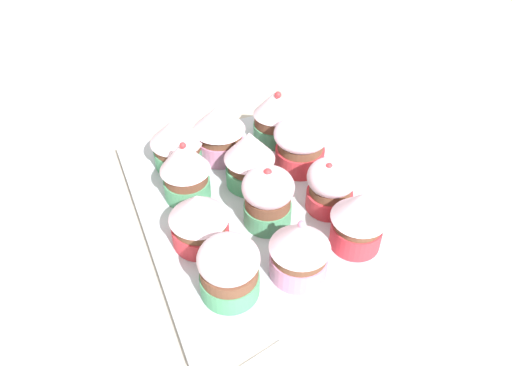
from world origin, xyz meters
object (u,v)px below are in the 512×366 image
at_px(baking_tray, 256,206).
at_px(cupcake_9, 199,219).
at_px(cupcake_4, 299,249).
at_px(cupcake_8, 229,269).
at_px(cupcake_2, 300,144).
at_px(cupcake_0, 359,218).
at_px(cupcake_1, 331,185).
at_px(cupcake_6, 249,158).
at_px(cupcake_7, 219,130).
at_px(cupcake_5, 271,196).
at_px(cupcake_10, 185,169).
at_px(cupcake_3, 274,116).
at_px(cupcake_11, 177,141).

distance_m(baking_tray, cupcake_9, 0.09).
bearing_deg(cupcake_4, cupcake_8, 86.21).
bearing_deg(cupcake_2, cupcake_4, 152.96).
relative_size(cupcake_0, cupcake_4, 1.00).
height_order(cupcake_1, cupcake_6, cupcake_6).
bearing_deg(cupcake_9, cupcake_1, -92.42).
relative_size(cupcake_2, cupcake_8, 0.99).
xyz_separation_m(cupcake_2, cupcake_7, (0.06, 0.08, 0.00)).
height_order(cupcake_5, cupcake_10, cupcake_10).
height_order(baking_tray, cupcake_3, cupcake_3).
bearing_deg(cupcake_8, cupcake_0, -87.37).
relative_size(cupcake_0, cupcake_6, 0.97).
distance_m(cupcake_4, cupcake_7, 0.21).
bearing_deg(cupcake_2, cupcake_9, 115.37).
bearing_deg(cupcake_10, cupcake_7, -46.49).
xyz_separation_m(cupcake_4, cupcake_8, (0.00, 0.07, -0.00)).
relative_size(cupcake_5, cupcake_9, 1.13).
bearing_deg(cupcake_7, cupcake_9, 152.35).
distance_m(cupcake_4, cupcake_6, 0.14).
height_order(cupcake_9, cupcake_10, cupcake_10).
xyz_separation_m(baking_tray, cupcake_6, (0.03, -0.01, 0.04)).
xyz_separation_m(cupcake_7, cupcake_8, (-0.20, 0.06, -0.01)).
relative_size(cupcake_8, cupcake_10, 0.82).
height_order(cupcake_2, cupcake_10, cupcake_10).
xyz_separation_m(cupcake_1, cupcake_6, (0.07, 0.07, 0.01)).
relative_size(cupcake_2, cupcake_4, 0.92).
distance_m(cupcake_1, cupcake_9, 0.15).
bearing_deg(cupcake_9, cupcake_7, -27.65).
relative_size(cupcake_6, cupcake_11, 1.10).
relative_size(cupcake_8, cupcake_9, 1.02).
relative_size(baking_tray, cupcake_1, 5.01).
distance_m(cupcake_5, cupcake_6, 0.07).
relative_size(cupcake_2, cupcake_9, 1.01).
xyz_separation_m(cupcake_2, cupcake_9, (-0.07, 0.15, -0.00)).
distance_m(cupcake_4, cupcake_5, 0.08).
bearing_deg(cupcake_11, cupcake_1, -135.83).
height_order(cupcake_0, cupcake_6, cupcake_6).
relative_size(cupcake_1, cupcake_7, 0.88).
height_order(cupcake_5, cupcake_11, cupcake_5).
bearing_deg(cupcake_7, cupcake_3, -85.96).
xyz_separation_m(cupcake_6, cupcake_8, (-0.14, 0.08, -0.00)).
distance_m(cupcake_2, cupcake_5, 0.10).
bearing_deg(cupcake_0, cupcake_6, 26.62).
xyz_separation_m(cupcake_1, cupcake_5, (0.01, 0.07, 0.00)).
bearing_deg(cupcake_7, cupcake_8, 162.89).
height_order(cupcake_0, cupcake_2, cupcake_0).
xyz_separation_m(cupcake_8, cupcake_10, (0.15, -0.00, 0.01)).
distance_m(cupcake_1, cupcake_2, 0.08).
bearing_deg(cupcake_2, cupcake_11, 65.91).
height_order(cupcake_6, cupcake_9, cupcake_6).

